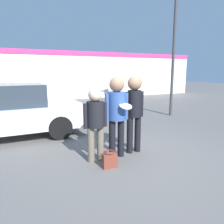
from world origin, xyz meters
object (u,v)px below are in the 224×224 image
object	(u,v)px
person_left	(95,118)
person_middle_with_frisbee	(117,109)
street_lamp	(178,20)
person_right	(134,107)
handbag	(109,160)
parked_car_near	(6,112)

from	to	relation	value
person_left	person_middle_with_frisbee	xyz separation A→B (m)	(0.51, 0.01, 0.16)
person_middle_with_frisbee	street_lamp	distance (m)	6.23
person_right	handbag	bearing A→B (deg)	-148.87
person_right	person_left	bearing A→B (deg)	-174.34
person_middle_with_frisbee	street_lamp	bearing A→B (deg)	35.58
person_left	parked_car_near	xyz separation A→B (m)	(-1.71, 2.70, -0.17)
street_lamp	handbag	size ratio (longest dim) A/B	19.39
person_right	street_lamp	bearing A→B (deg)	38.08
person_middle_with_frisbee	parked_car_near	size ratio (longest dim) A/B	0.42
person_middle_with_frisbee	person_right	bearing A→B (deg)	10.53
parked_car_near	person_left	bearing A→B (deg)	-57.62
street_lamp	person_left	bearing A→B (deg)	-147.25
person_middle_with_frisbee	parked_car_near	bearing A→B (deg)	129.57
parked_car_near	street_lamp	distance (m)	7.46
person_left	street_lamp	size ratio (longest dim) A/B	0.24
person_middle_with_frisbee	person_right	distance (m)	0.52
person_middle_with_frisbee	person_left	bearing A→B (deg)	-179.29
person_middle_with_frisbee	handbag	world-z (taller)	person_middle_with_frisbee
person_left	handbag	xyz separation A→B (m)	(0.12, -0.44, -0.79)
handbag	parked_car_near	bearing A→B (deg)	120.22
person_left	handbag	distance (m)	0.91
parked_car_near	handbag	xyz separation A→B (m)	(1.83, -3.14, -0.62)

